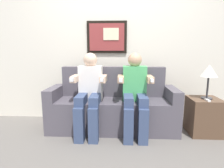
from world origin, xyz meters
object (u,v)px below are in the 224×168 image
at_px(person_on_right, 135,91).
at_px(side_table_right, 203,116).
at_px(couch, 113,108).
at_px(person_on_left, 89,90).
at_px(table_lamp, 209,72).
at_px(spare_remote_on_table, 207,100).

xyz_separation_m(person_on_right, side_table_right, (0.95, 0.06, -0.36)).
relative_size(couch, person_on_left, 1.64).
distance_m(couch, side_table_right, 1.27).
xyz_separation_m(couch, person_on_left, (-0.31, -0.17, 0.29)).
bearing_deg(table_lamp, side_table_right, 119.19).
bearing_deg(spare_remote_on_table, person_on_right, 176.58).
xyz_separation_m(person_on_left, spare_remote_on_table, (1.54, -0.06, -0.10)).
bearing_deg(couch, table_lamp, -5.68).
height_order(couch, table_lamp, table_lamp).
xyz_separation_m(side_table_right, table_lamp, (0.01, -0.02, 0.61)).
height_order(side_table_right, table_lamp, table_lamp).
height_order(person_on_right, spare_remote_on_table, person_on_right).
height_order(side_table_right, spare_remote_on_table, spare_remote_on_table).
relative_size(couch, person_on_right, 1.64).
distance_m(couch, person_on_left, 0.46).
height_order(person_on_left, side_table_right, person_on_left).
xyz_separation_m(couch, spare_remote_on_table, (1.24, -0.22, 0.20)).
bearing_deg(person_on_left, couch, 28.57).
distance_m(person_on_left, table_lamp, 1.60).
bearing_deg(side_table_right, person_on_right, -176.31).
xyz_separation_m(couch, person_on_right, (0.31, -0.17, 0.29)).
bearing_deg(person_on_right, side_table_right, 3.69).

